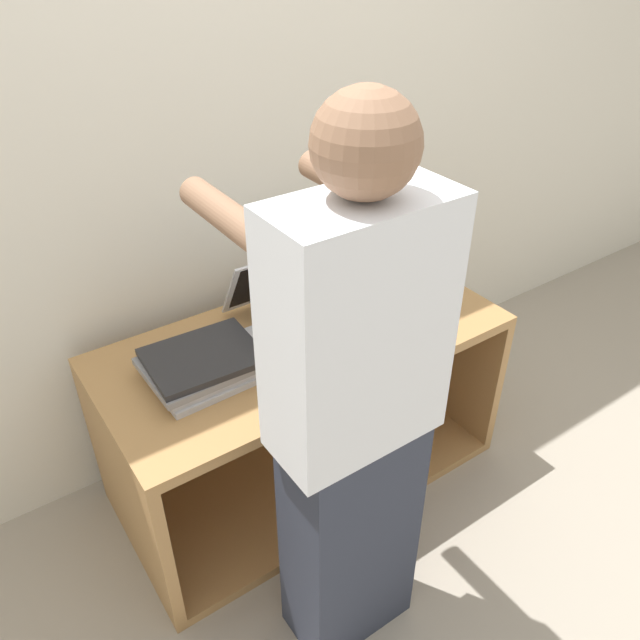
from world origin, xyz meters
name	(u,v)px	position (x,y,z in m)	size (l,w,h in m)	color
ground_plane	(356,527)	(0.00, 0.00, 0.00)	(12.00, 12.00, 0.00)	#9E9384
wall_back	(229,132)	(0.00, 0.75, 1.20)	(8.00, 0.05, 2.40)	silver
cart	(294,398)	(0.00, 0.39, 0.32)	(1.35, 0.64, 0.63)	#A87A47
laptop_open	(292,315)	(0.00, 0.39, 0.68)	(0.32, 0.39, 0.24)	#B7B7BC
laptop_stack_left	(204,365)	(-0.35, 0.32, 0.67)	(0.35, 0.27, 0.08)	#B7B7BC
laptop_stack_right	(387,290)	(0.35, 0.32, 0.69)	(0.34, 0.27, 0.12)	#B7B7BC
person	(352,424)	(-0.22, -0.22, 0.78)	(0.40, 0.52, 1.57)	#2D3342
inventory_tag	(401,281)	(0.35, 0.26, 0.76)	(0.06, 0.02, 0.01)	red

